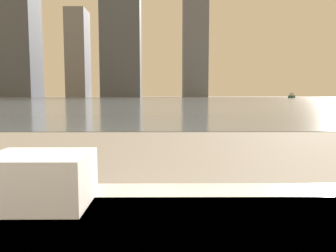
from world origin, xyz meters
TOP-DOWN VIEW (x-y plane):
  - towel_stack at (-0.29, 0.93)m, footprint 0.23×0.19m
  - harbor_water at (0.00, 62.00)m, footprint 180.00×110.00m
  - harbor_boat_1 at (31.21, 81.21)m, footprint 2.74×3.56m
  - skyline_tower_0 at (-51.94, 118.00)m, footprint 12.59×12.44m
  - skyline_tower_1 at (-31.09, 118.00)m, footprint 6.90×9.55m
  - skyline_tower_2 at (-15.84, 118.00)m, footprint 13.91×7.99m
  - skyline_tower_3 at (10.35, 118.00)m, footprint 8.46×10.96m

SIDE VIEW (x-z plane):
  - harbor_water at x=0.00m, z-range 0.00..0.01m
  - harbor_boat_1 at x=31.21m, z-range -0.18..1.11m
  - towel_stack at x=-0.29m, z-range 0.52..0.64m
  - skyline_tower_1 at x=-31.09m, z-range 0.00..30.38m
  - skyline_tower_0 at x=-51.94m, z-range 0.00..45.45m
  - skyline_tower_3 at x=10.35m, z-range 0.00..49.32m
  - skyline_tower_2 at x=-15.84m, z-range 0.00..65.50m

